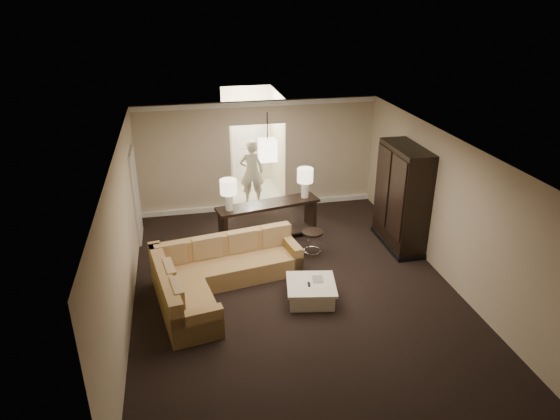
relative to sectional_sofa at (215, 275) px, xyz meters
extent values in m
plane|color=black|center=(1.48, -0.24, -0.34)|extent=(8.00, 8.00, 0.00)
cube|color=#BEAA90|center=(1.48, 3.76, 1.06)|extent=(6.00, 0.04, 2.80)
cube|color=#BEAA90|center=(1.48, -4.24, 1.06)|extent=(6.00, 0.04, 2.80)
cube|color=#BEAA90|center=(-1.52, -0.24, 1.06)|extent=(0.04, 8.00, 2.80)
cube|color=#BEAA90|center=(4.48, -0.24, 1.06)|extent=(0.04, 8.00, 2.80)
cube|color=silver|center=(1.48, -0.24, 2.46)|extent=(6.00, 8.00, 0.02)
cube|color=silver|center=(1.48, 3.71, 2.39)|extent=(6.00, 0.10, 0.12)
cube|color=silver|center=(1.48, 3.71, -0.28)|extent=(6.00, 0.10, 0.12)
cube|color=silver|center=(-1.49, 2.56, 0.71)|extent=(0.05, 0.90, 2.10)
cube|color=beige|center=(1.48, 4.76, -0.34)|extent=(1.40, 2.00, 0.01)
cube|color=beige|center=(0.78, 4.76, 1.06)|extent=(0.04, 2.00, 2.80)
cube|color=beige|center=(2.18, 4.76, 1.06)|extent=(0.04, 2.00, 2.80)
cube|color=beige|center=(1.48, 5.76, 1.06)|extent=(1.40, 0.04, 2.80)
cube|color=silver|center=(1.48, 5.73, 0.71)|extent=(0.90, 0.05, 2.10)
cube|color=brown|center=(0.28, 0.36, -0.14)|extent=(2.96, 1.33, 0.40)
cube|color=brown|center=(-0.51, -0.89, -0.14)|extent=(1.07, 1.46, 0.40)
cube|color=brown|center=(0.23, 0.67, 0.28)|extent=(2.85, 0.71, 0.44)
cube|color=brown|center=(-0.90, -0.47, 0.28)|extent=(0.61, 2.29, 0.44)
cube|color=brown|center=(1.60, 0.59, -0.05)|extent=(0.33, 0.88, 0.59)
cube|color=brown|center=(-0.42, -1.45, -0.05)|extent=(0.88, 0.33, 0.59)
cube|color=#927D4E|center=(-0.79, 0.45, 0.30)|extent=(0.61, 0.25, 0.44)
cube|color=#927D4E|center=(-0.09, 0.57, 0.30)|extent=(0.61, 0.25, 0.44)
cube|color=#927D4E|center=(0.61, 0.69, 0.30)|extent=(0.61, 0.25, 0.44)
cube|color=#927D4E|center=(1.32, 0.81, 0.30)|extent=(0.61, 0.25, 0.44)
cube|color=#927D4E|center=(-0.81, -0.36, 0.30)|extent=(0.25, 0.59, 0.44)
cube|color=#927D4E|center=(-0.70, -1.01, 0.30)|extent=(0.25, 0.59, 0.44)
cube|color=white|center=(1.69, -0.67, -0.19)|extent=(0.92, 0.92, 0.30)
cube|color=white|center=(1.69, -0.67, -0.01)|extent=(1.03, 1.03, 0.05)
cube|color=black|center=(1.64, -0.71, 0.02)|extent=(0.07, 0.15, 0.02)
cube|color=beige|center=(1.84, -0.57, 0.02)|extent=(0.24, 0.30, 0.01)
cube|color=black|center=(1.37, 1.87, 0.53)|extent=(2.39, 0.98, 0.06)
cube|color=black|center=(0.33, 1.66, 0.08)|extent=(0.18, 0.49, 0.85)
cube|color=black|center=(2.41, 2.08, 0.08)|extent=(0.18, 0.49, 0.85)
cube|color=black|center=(1.37, 1.87, -0.21)|extent=(2.28, 0.91, 0.04)
cube|color=black|center=(4.18, 1.04, 0.80)|extent=(0.63, 1.52, 2.28)
cube|color=black|center=(3.85, 0.66, 0.96)|extent=(0.03, 0.67, 1.74)
cube|color=black|center=(3.85, 1.42, 0.96)|extent=(0.03, 0.67, 1.74)
cube|color=black|center=(4.18, 1.04, -0.29)|extent=(0.67, 1.59, 0.11)
cylinder|color=black|center=(2.16, 0.96, 0.20)|extent=(0.45, 0.45, 0.04)
torus|color=silver|center=(2.16, 0.96, -0.24)|extent=(0.37, 0.37, 0.02)
cylinder|color=silver|center=(2.33, 0.93, -0.07)|extent=(0.02, 0.02, 0.53)
cylinder|color=silver|center=(2.11, 1.13, -0.07)|extent=(0.02, 0.02, 0.53)
cylinder|color=silver|center=(2.04, 0.83, -0.07)|extent=(0.02, 0.02, 0.53)
cylinder|color=white|center=(0.49, 1.69, 0.75)|extent=(0.17, 0.17, 0.37)
cylinder|color=beige|center=(0.49, 1.69, 1.09)|extent=(0.36, 0.36, 0.32)
cylinder|color=white|center=(2.26, 2.05, 0.75)|extent=(0.17, 0.17, 0.37)
cylinder|color=beige|center=(2.26, 2.05, 1.09)|extent=(0.36, 0.36, 0.32)
cylinder|color=black|center=(1.48, 2.46, 2.16)|extent=(0.02, 0.02, 0.60)
cube|color=beige|center=(1.48, 2.46, 1.61)|extent=(0.38, 0.38, 0.48)
imported|color=beige|center=(1.35, 4.06, 0.62)|extent=(0.72, 0.50, 1.93)
camera|label=1|loc=(-0.46, -8.15, 4.94)|focal=32.00mm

